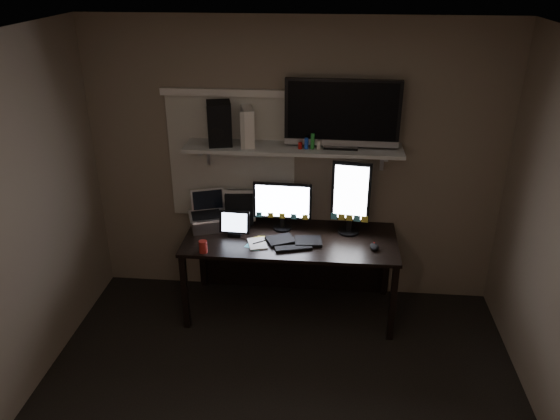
# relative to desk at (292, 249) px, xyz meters

# --- Properties ---
(ceiling) EXTENTS (3.60, 3.60, 0.00)m
(ceiling) POSITION_rel_desk_xyz_m (0.00, -1.55, 1.95)
(ceiling) COLOR silver
(ceiling) RESTS_ON back_wall
(back_wall) EXTENTS (3.60, 0.00, 3.60)m
(back_wall) POSITION_rel_desk_xyz_m (0.00, 0.25, 0.70)
(back_wall) COLOR #786956
(back_wall) RESTS_ON floor
(window_blinds) EXTENTS (1.10, 0.02, 1.10)m
(window_blinds) POSITION_rel_desk_xyz_m (-0.55, 0.24, 0.75)
(window_blinds) COLOR beige
(window_blinds) RESTS_ON back_wall
(desk) EXTENTS (1.80, 0.75, 0.73)m
(desk) POSITION_rel_desk_xyz_m (0.00, 0.00, 0.00)
(desk) COLOR black
(desk) RESTS_ON floor
(wall_shelf) EXTENTS (1.80, 0.35, 0.03)m
(wall_shelf) POSITION_rel_desk_xyz_m (0.00, 0.08, 0.91)
(wall_shelf) COLOR #B1B2AD
(wall_shelf) RESTS_ON back_wall
(monitor_landscape) EXTENTS (0.51, 0.07, 0.44)m
(monitor_landscape) POSITION_rel_desk_xyz_m (-0.09, 0.04, 0.40)
(monitor_landscape) COLOR black
(monitor_landscape) RESTS_ON desk
(monitor_portrait) EXTENTS (0.33, 0.11, 0.66)m
(monitor_portrait) POSITION_rel_desk_xyz_m (0.49, 0.03, 0.50)
(monitor_portrait) COLOR black
(monitor_portrait) RESTS_ON desk
(keyboard) EXTENTS (0.50, 0.30, 0.03)m
(keyboard) POSITION_rel_desk_xyz_m (0.04, -0.20, 0.19)
(keyboard) COLOR black
(keyboard) RESTS_ON desk
(mouse) EXTENTS (0.08, 0.12, 0.04)m
(mouse) POSITION_rel_desk_xyz_m (0.70, -0.25, 0.20)
(mouse) COLOR black
(mouse) RESTS_ON desk
(notepad) EXTENTS (0.20, 0.24, 0.01)m
(notepad) POSITION_rel_desk_xyz_m (-0.27, -0.26, 0.18)
(notepad) COLOR silver
(notepad) RESTS_ON desk
(tablet) EXTENTS (0.26, 0.12, 0.23)m
(tablet) POSITION_rel_desk_xyz_m (-0.48, -0.12, 0.29)
(tablet) COLOR black
(tablet) RESTS_ON desk
(file_sorter) EXTENTS (0.26, 0.13, 0.31)m
(file_sorter) POSITION_rel_desk_xyz_m (-0.48, 0.12, 0.33)
(file_sorter) COLOR black
(file_sorter) RESTS_ON desk
(laptop) EXTENTS (0.36, 0.32, 0.33)m
(laptop) POSITION_rel_desk_xyz_m (-0.74, -0.03, 0.34)
(laptop) COLOR #B4B4B9
(laptop) RESTS_ON desk
(cup) EXTENTS (0.08, 0.08, 0.10)m
(cup) POSITION_rel_desk_xyz_m (-0.68, -0.43, 0.23)
(cup) COLOR maroon
(cup) RESTS_ON desk
(sticky_notes) EXTENTS (0.29, 0.21, 0.00)m
(sticky_notes) POSITION_rel_desk_xyz_m (-0.24, -0.25, 0.18)
(sticky_notes) COLOR yellow
(sticky_notes) RESTS_ON desk
(tv) EXTENTS (0.93, 0.19, 0.55)m
(tv) POSITION_rel_desk_xyz_m (0.39, 0.09, 1.20)
(tv) COLOR black
(tv) RESTS_ON wall_shelf
(game_console) EXTENTS (0.14, 0.27, 0.31)m
(game_console) POSITION_rel_desk_xyz_m (-0.38, 0.10, 1.08)
(game_console) COLOR beige
(game_console) RESTS_ON wall_shelf
(speaker) EXTENTS (0.24, 0.27, 0.35)m
(speaker) POSITION_rel_desk_xyz_m (-0.61, 0.09, 1.10)
(speaker) COLOR black
(speaker) RESTS_ON wall_shelf
(bottles) EXTENTS (0.20, 0.06, 0.13)m
(bottles) POSITION_rel_desk_xyz_m (0.14, 0.01, 0.99)
(bottles) COLOR #A50F0C
(bottles) RESTS_ON wall_shelf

